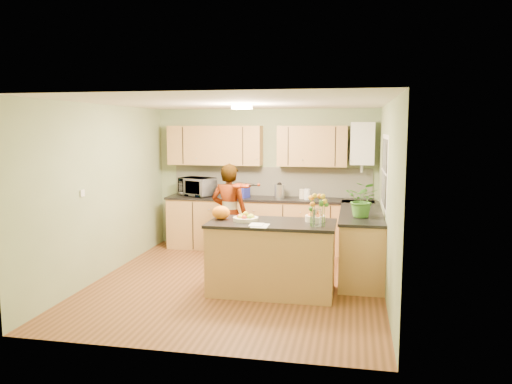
# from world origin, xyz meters

# --- Properties ---
(floor) EXTENTS (4.50, 4.50, 0.00)m
(floor) POSITION_xyz_m (0.00, 0.00, 0.00)
(floor) COLOR brown
(floor) RESTS_ON ground
(ceiling) EXTENTS (4.00, 4.50, 0.02)m
(ceiling) POSITION_xyz_m (0.00, 0.00, 2.50)
(ceiling) COLOR silver
(ceiling) RESTS_ON wall_back
(wall_back) EXTENTS (4.00, 0.02, 2.50)m
(wall_back) POSITION_xyz_m (0.00, 2.25, 1.25)
(wall_back) COLOR gray
(wall_back) RESTS_ON floor
(wall_front) EXTENTS (4.00, 0.02, 2.50)m
(wall_front) POSITION_xyz_m (0.00, -2.25, 1.25)
(wall_front) COLOR gray
(wall_front) RESTS_ON floor
(wall_left) EXTENTS (0.02, 4.50, 2.50)m
(wall_left) POSITION_xyz_m (-2.00, 0.00, 1.25)
(wall_left) COLOR gray
(wall_left) RESTS_ON floor
(wall_right) EXTENTS (0.02, 4.50, 2.50)m
(wall_right) POSITION_xyz_m (2.00, 0.00, 1.25)
(wall_right) COLOR gray
(wall_right) RESTS_ON floor
(back_counter) EXTENTS (3.64, 0.62, 0.94)m
(back_counter) POSITION_xyz_m (0.10, 1.95, 0.47)
(back_counter) COLOR #B9854A
(back_counter) RESTS_ON floor
(right_counter) EXTENTS (0.62, 2.24, 0.94)m
(right_counter) POSITION_xyz_m (1.70, 0.85, 0.47)
(right_counter) COLOR #B9854A
(right_counter) RESTS_ON floor
(splashback) EXTENTS (3.60, 0.02, 0.52)m
(splashback) POSITION_xyz_m (0.10, 2.23, 1.20)
(splashback) COLOR beige
(splashback) RESTS_ON back_counter
(upper_cabinets) EXTENTS (3.20, 0.34, 0.70)m
(upper_cabinets) POSITION_xyz_m (-0.18, 2.08, 1.85)
(upper_cabinets) COLOR #B9854A
(upper_cabinets) RESTS_ON wall_back
(boiler) EXTENTS (0.40, 0.30, 0.86)m
(boiler) POSITION_xyz_m (1.70, 2.09, 1.90)
(boiler) COLOR white
(boiler) RESTS_ON wall_back
(window_right) EXTENTS (0.01, 1.30, 1.05)m
(window_right) POSITION_xyz_m (1.99, 0.60, 1.55)
(window_right) COLOR white
(window_right) RESTS_ON wall_right
(light_switch) EXTENTS (0.02, 0.09, 0.09)m
(light_switch) POSITION_xyz_m (-1.99, -0.60, 1.30)
(light_switch) COLOR white
(light_switch) RESTS_ON wall_left
(ceiling_lamp) EXTENTS (0.30, 0.30, 0.07)m
(ceiling_lamp) POSITION_xyz_m (0.00, 0.30, 2.46)
(ceiling_lamp) COLOR #FFEABF
(ceiling_lamp) RESTS_ON ceiling
(peninsula_island) EXTENTS (1.65, 0.85, 0.95)m
(peninsula_island) POSITION_xyz_m (0.53, -0.31, 0.48)
(peninsula_island) COLOR #B9854A
(peninsula_island) RESTS_ON floor
(fruit_dish) EXTENTS (0.33, 0.33, 0.12)m
(fruit_dish) POSITION_xyz_m (0.18, -0.31, 1.00)
(fruit_dish) COLOR beige
(fruit_dish) RESTS_ON peninsula_island
(orange_bowl) EXTENTS (0.27, 0.27, 0.16)m
(orange_bowl) POSITION_xyz_m (1.08, -0.16, 1.01)
(orange_bowl) COLOR beige
(orange_bowl) RESTS_ON peninsula_island
(flower_vase) EXTENTS (0.26, 0.26, 0.47)m
(flower_vase) POSITION_xyz_m (1.13, -0.49, 1.26)
(flower_vase) COLOR silver
(flower_vase) RESTS_ON peninsula_island
(orange_bag) EXTENTS (0.26, 0.23, 0.18)m
(orange_bag) POSITION_xyz_m (-0.17, -0.26, 1.04)
(orange_bag) COLOR orange
(orange_bag) RESTS_ON peninsula_island
(papers) EXTENTS (0.21, 0.28, 0.01)m
(papers) POSITION_xyz_m (0.43, -0.61, 0.95)
(papers) COLOR white
(papers) RESTS_ON peninsula_island
(violinist) EXTENTS (0.63, 0.45, 1.61)m
(violinist) POSITION_xyz_m (-0.35, 0.94, 0.81)
(violinist) COLOR #E5B08C
(violinist) RESTS_ON floor
(violin) EXTENTS (0.65, 0.56, 0.16)m
(violin) POSITION_xyz_m (-0.15, 0.72, 1.29)
(violin) COLOR #561505
(violin) RESTS_ON violinist
(microwave) EXTENTS (0.71, 0.62, 0.33)m
(microwave) POSITION_xyz_m (-1.21, 1.96, 1.11)
(microwave) COLOR white
(microwave) RESTS_ON back_counter
(blue_box) EXTENTS (0.33, 0.29, 0.22)m
(blue_box) POSITION_xyz_m (-0.40, 1.93, 1.05)
(blue_box) COLOR #212699
(blue_box) RESTS_ON back_counter
(kettle) EXTENTS (0.17, 0.17, 0.32)m
(kettle) POSITION_xyz_m (0.30, 1.95, 1.07)
(kettle) COLOR silver
(kettle) RESTS_ON back_counter
(jar_cream) EXTENTS (0.11, 0.11, 0.16)m
(jar_cream) POSITION_xyz_m (0.69, 1.98, 1.02)
(jar_cream) COLOR beige
(jar_cream) RESTS_ON back_counter
(jar_white) EXTENTS (0.15, 0.15, 0.18)m
(jar_white) POSITION_xyz_m (0.79, 1.90, 1.03)
(jar_white) COLOR white
(jar_white) RESTS_ON back_counter
(potted_plant) EXTENTS (0.55, 0.51, 0.49)m
(potted_plant) POSITION_xyz_m (1.70, 0.31, 1.19)
(potted_plant) COLOR #3D7A28
(potted_plant) RESTS_ON right_counter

